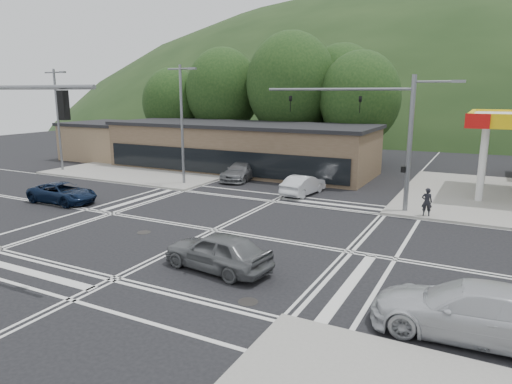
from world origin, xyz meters
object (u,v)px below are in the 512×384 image
at_px(car_silver_east, 471,311).
at_px(car_northbound, 242,171).
at_px(car_grey_center, 218,251).
at_px(car_blue_west, 63,193).
at_px(car_queue_b, 342,166).
at_px(car_queue_a, 303,185).
at_px(pedestrian, 427,202).

xyz_separation_m(car_silver_east, car_northbound, (-17.84, 18.30, -0.09)).
distance_m(car_grey_center, car_northbound, 19.30).
bearing_deg(car_northbound, car_grey_center, -68.78).
height_order(car_blue_west, car_grey_center, car_grey_center).
bearing_deg(car_blue_west, car_queue_b, -35.85).
xyz_separation_m(car_blue_west, car_queue_b, (12.99, 18.51, 0.06)).
distance_m(car_blue_west, car_grey_center, 15.87).
xyz_separation_m(car_blue_west, car_queue_a, (12.99, 9.38, 0.04)).
height_order(car_queue_b, car_northbound, car_northbound).
xyz_separation_m(car_blue_west, pedestrian, (21.46, 6.89, 0.30)).
bearing_deg(car_queue_b, car_queue_a, 85.17).
bearing_deg(car_blue_west, car_northbound, -28.81).
bearing_deg(car_blue_west, pedestrian, -72.99).
bearing_deg(car_queue_a, pedestrian, 170.39).
distance_m(car_blue_west, car_silver_east, 25.09).
bearing_deg(car_northbound, car_blue_west, -123.05).
bearing_deg(car_silver_east, pedestrian, -170.11).
relative_size(car_northbound, pedestrian, 3.13).
height_order(car_northbound, pedestrian, pedestrian).
height_order(car_silver_east, pedestrian, pedestrian).
relative_size(car_queue_b, pedestrian, 2.61).
distance_m(car_blue_west, car_northbound, 13.81).
height_order(car_grey_center, car_northbound, car_grey_center).
relative_size(car_grey_center, car_silver_east, 0.82).
relative_size(car_blue_west, car_queue_a, 1.12).
bearing_deg(car_silver_east, car_queue_a, -146.36).
bearing_deg(car_blue_west, car_silver_east, -104.89).
xyz_separation_m(car_grey_center, car_northbound, (-8.54, 17.30, -0.05)).
height_order(car_queue_a, car_queue_b, car_queue_b).
bearing_deg(car_grey_center, car_queue_b, -167.56).
height_order(car_silver_east, car_northbound, car_silver_east).
bearing_deg(car_queue_b, car_blue_west, 50.11).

